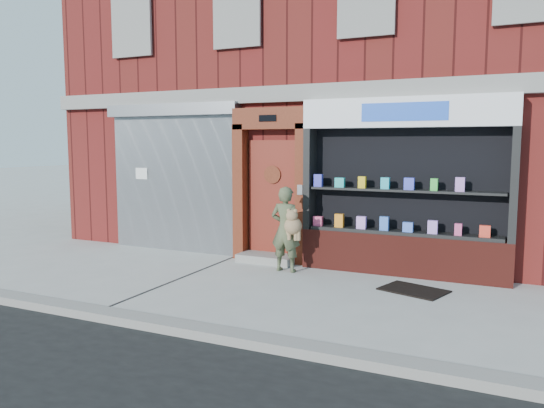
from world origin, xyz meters
The scene contains 8 objects.
ground centered at (0.00, 0.00, 0.00)m, with size 80.00×80.00×0.00m, color #9E9E99.
curb centered at (0.00, -2.15, 0.06)m, with size 60.00×0.30×0.12m, color gray.
building centered at (0.00, 5.99, 4.00)m, with size 12.00×8.16×8.00m.
shutter_bay centered at (-3.00, 1.93, 1.72)m, with size 3.10×0.30×3.04m.
red_door_bay centered at (-0.75, 1.86, 1.46)m, with size 1.52×0.58×2.90m.
pharmacy_bay centered at (1.75, 1.81, 1.37)m, with size 3.50×0.41×3.00m.
woman centered at (-0.13, 1.18, 0.76)m, with size 0.60×0.42×1.50m.
doormat centered at (2.12, 0.85, 0.01)m, with size 0.93×0.65×0.02m, color black.
Camera 1 is at (3.45, -7.21, 2.23)m, focal length 35.00 mm.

